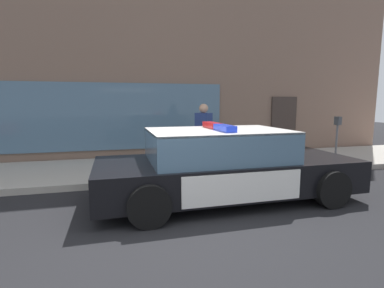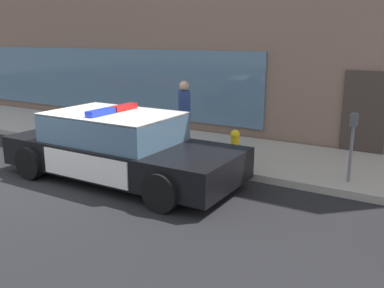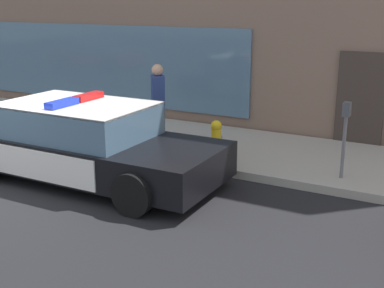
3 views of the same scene
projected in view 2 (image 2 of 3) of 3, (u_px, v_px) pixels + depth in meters
The scene contains 6 objects.
ground at pixel (36, 180), 8.61m from camera, with size 48.00×48.00×0.00m, color black.
sidewalk at pixel (147, 140), 11.70m from camera, with size 48.00×2.99×0.15m, color #A39E93.
police_cruiser at pixel (120, 147), 8.55m from camera, with size 5.01×2.18×1.49m.
fire_hydrant at pixel (235, 146), 9.31m from camera, with size 0.34×0.39×0.73m.
pedestrian_on_sidewalk at pixel (184, 116), 10.12m from camera, with size 0.45×0.48×1.71m.
parking_meter at pixel (353, 135), 7.85m from camera, with size 0.12×0.18×1.34m.
Camera 2 is at (6.98, -5.31, 2.85)m, focal length 39.07 mm.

